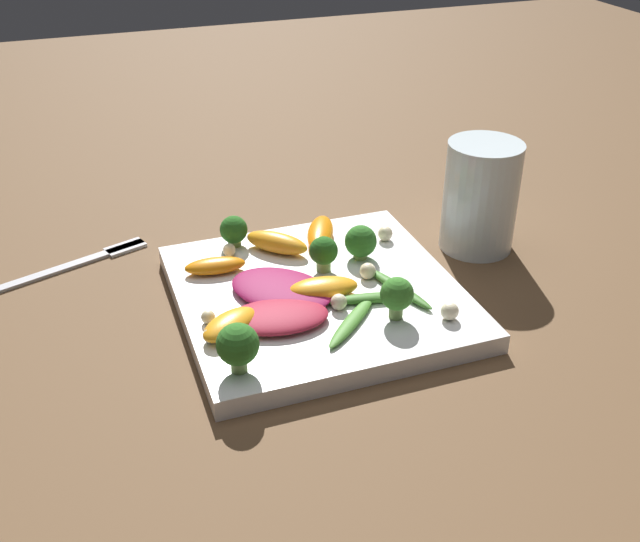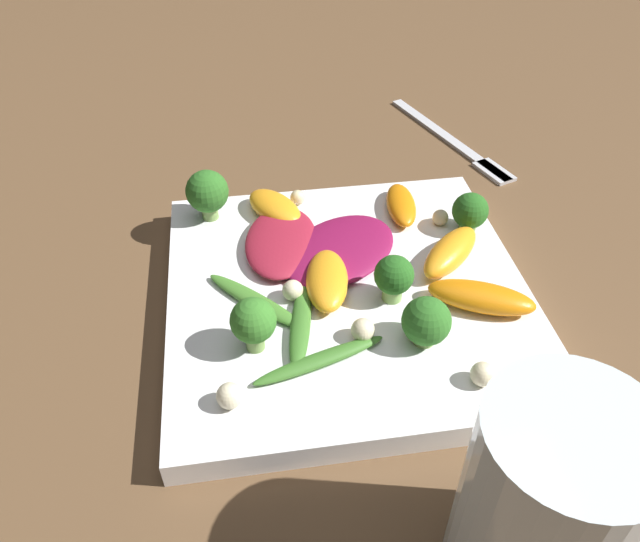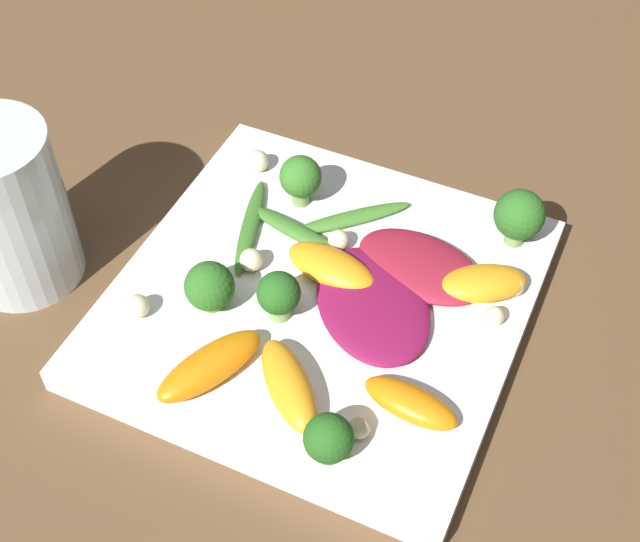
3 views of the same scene
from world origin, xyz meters
name	(u,v)px [view 2 (image 2 of 3)]	position (x,y,z in m)	size (l,w,h in m)	color
ground_plane	(347,306)	(0.00, 0.00, 0.00)	(2.40, 2.40, 0.00)	brown
plate	(348,296)	(0.00, 0.00, 0.01)	(0.26, 0.26, 0.02)	white
drinking_glass	(545,506)	(-0.20, -0.05, 0.06)	(0.08, 0.08, 0.12)	silver
fork	(460,146)	(0.21, -0.16, 0.00)	(0.19, 0.08, 0.01)	silver
radicchio_leaf_0	(342,250)	(0.04, 0.00, 0.03)	(0.12, 0.12, 0.01)	maroon
radicchio_leaf_1	(281,241)	(0.05, 0.04, 0.03)	(0.10, 0.07, 0.01)	maroon
orange_segment_0	(327,278)	(0.00, 0.02, 0.03)	(0.07, 0.04, 0.02)	orange
orange_segment_1	(481,297)	(-0.03, -0.09, 0.03)	(0.06, 0.08, 0.02)	orange
orange_segment_2	(450,252)	(0.02, -0.08, 0.03)	(0.07, 0.07, 0.02)	orange
orange_segment_3	(401,205)	(0.09, -0.06, 0.03)	(0.06, 0.03, 0.01)	orange
orange_segment_4	(275,207)	(0.10, 0.04, 0.03)	(0.07, 0.06, 0.02)	orange
broccoli_floret_0	(426,322)	(-0.06, -0.04, 0.04)	(0.03, 0.03, 0.04)	#7A9E51
broccoli_floret_1	(253,322)	(-0.05, 0.07, 0.04)	(0.03, 0.03, 0.04)	#7A9E51
broccoli_floret_2	(470,212)	(0.05, -0.11, 0.04)	(0.03, 0.03, 0.03)	#7A9E51
broccoli_floret_3	(207,193)	(0.10, 0.10, 0.04)	(0.04, 0.04, 0.04)	#7A9E51
broccoli_floret_4	(394,277)	(-0.02, -0.03, 0.04)	(0.03, 0.03, 0.04)	#84AD5B
arugula_sprig_0	(256,301)	(-0.01, 0.07, 0.02)	(0.07, 0.07, 0.01)	#47842D
arugula_sprig_1	(301,324)	(-0.04, 0.04, 0.02)	(0.09, 0.03, 0.01)	#3D7528
arugula_sprig_2	(320,360)	(-0.07, 0.03, 0.02)	(0.04, 0.09, 0.01)	#3D7528
macadamia_nut_0	(298,197)	(0.11, 0.02, 0.03)	(0.01, 0.01, 0.01)	beige
macadamia_nut_1	(483,374)	(-0.10, -0.07, 0.03)	(0.02, 0.02, 0.02)	beige
macadamia_nut_2	(440,217)	(0.06, -0.09, 0.03)	(0.01, 0.01, 0.01)	beige
macadamia_nut_3	(263,197)	(0.12, 0.05, 0.03)	(0.01, 0.01, 0.01)	beige
macadamia_nut_4	(230,396)	(-0.09, 0.09, 0.03)	(0.02, 0.02, 0.02)	beige
macadamia_nut_5	(368,329)	(-0.05, 0.00, 0.03)	(0.02, 0.02, 0.02)	beige
macadamia_nut_6	(293,290)	(-0.01, 0.04, 0.03)	(0.02, 0.02, 0.02)	beige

